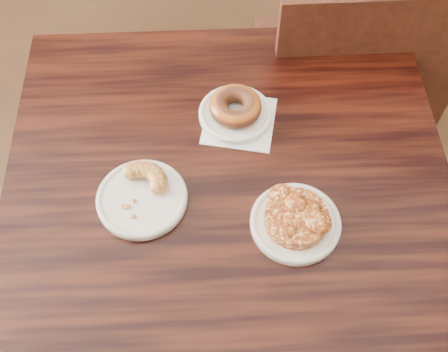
% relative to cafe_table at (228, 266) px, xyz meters
% --- Properties ---
extents(floor, '(5.00, 5.00, 0.00)m').
position_rel_cafe_table_xyz_m(floor, '(-0.24, -0.04, -0.38)').
color(floor, black).
rests_on(floor, ground).
extents(cafe_table, '(1.05, 1.05, 0.75)m').
position_rel_cafe_table_xyz_m(cafe_table, '(0.00, 0.00, 0.00)').
color(cafe_table, black).
rests_on(cafe_table, floor).
extents(chair_far, '(0.60, 0.60, 0.90)m').
position_rel_cafe_table_xyz_m(chair_far, '(0.22, 0.63, 0.08)').
color(chair_far, black).
rests_on(chair_far, floor).
extents(napkin, '(0.15, 0.15, 0.00)m').
position_rel_cafe_table_xyz_m(napkin, '(-0.01, 0.16, 0.38)').
color(napkin, white).
rests_on(napkin, cafe_table).
extents(plate_donut, '(0.15, 0.15, 0.01)m').
position_rel_cafe_table_xyz_m(plate_donut, '(-0.02, 0.17, 0.38)').
color(plate_donut, white).
rests_on(plate_donut, napkin).
extents(plate_cruller, '(0.17, 0.17, 0.01)m').
position_rel_cafe_table_xyz_m(plate_cruller, '(-0.16, -0.06, 0.38)').
color(plate_cruller, silver).
rests_on(plate_cruller, cafe_table).
extents(plate_fritter, '(0.17, 0.17, 0.01)m').
position_rel_cafe_table_xyz_m(plate_fritter, '(0.13, -0.06, 0.38)').
color(plate_fritter, silver).
rests_on(plate_fritter, cafe_table).
extents(glazed_donut, '(0.11, 0.11, 0.04)m').
position_rel_cafe_table_xyz_m(glazed_donut, '(-0.02, 0.17, 0.41)').
color(glazed_donut, '#953E15').
rests_on(glazed_donut, plate_donut).
extents(apple_fritter, '(0.16, 0.16, 0.04)m').
position_rel_cafe_table_xyz_m(apple_fritter, '(0.13, -0.06, 0.41)').
color(apple_fritter, '#4B1608').
rests_on(apple_fritter, plate_fritter).
extents(cruller_fragment, '(0.12, 0.12, 0.03)m').
position_rel_cafe_table_xyz_m(cruller_fragment, '(-0.16, -0.06, 0.40)').
color(cruller_fragment, brown).
rests_on(cruller_fragment, plate_cruller).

